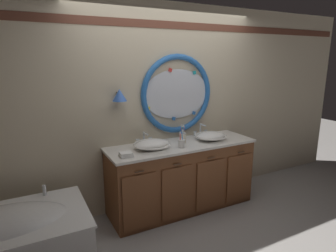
% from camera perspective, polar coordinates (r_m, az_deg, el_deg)
% --- Properties ---
extents(ground_plane, '(14.00, 14.00, 0.00)m').
position_cam_1_polar(ground_plane, '(3.76, 3.97, -17.49)').
color(ground_plane, gray).
extents(back_wall_assembly, '(6.40, 0.26, 2.60)m').
position_cam_1_polar(back_wall_assembly, '(3.79, -0.26, 4.06)').
color(back_wall_assembly, beige).
rests_on(back_wall_assembly, ground_plane).
extents(vanity_counter, '(1.92, 0.63, 0.88)m').
position_cam_1_polar(vanity_counter, '(3.78, 2.70, -9.84)').
color(vanity_counter, brown).
rests_on(vanity_counter, ground_plane).
extents(bathtub, '(1.49, 0.89, 0.64)m').
position_cam_1_polar(bathtub, '(3.12, -30.01, -19.49)').
color(bathtub, white).
rests_on(bathtub, ground_plane).
extents(sink_basin_left, '(0.44, 0.44, 0.11)m').
position_cam_1_polar(sink_basin_left, '(3.40, -3.18, -3.63)').
color(sink_basin_left, white).
rests_on(sink_basin_left, vanity_counter).
extents(sink_basin_right, '(0.42, 0.42, 0.11)m').
position_cam_1_polar(sink_basin_right, '(3.82, 8.49, -1.94)').
color(sink_basin_right, white).
rests_on(sink_basin_right, vanity_counter).
extents(faucet_set_left, '(0.22, 0.15, 0.16)m').
position_cam_1_polar(faucet_set_left, '(3.61, -4.74, -2.57)').
color(faucet_set_left, silver).
rests_on(faucet_set_left, vanity_counter).
extents(faucet_set_right, '(0.23, 0.15, 0.17)m').
position_cam_1_polar(faucet_set_right, '(4.00, 6.51, -0.94)').
color(faucet_set_right, silver).
rests_on(faucet_set_right, vanity_counter).
extents(toothbrush_holder_left, '(0.09, 0.09, 0.22)m').
position_cam_1_polar(toothbrush_holder_left, '(3.47, 2.68, -3.37)').
color(toothbrush_holder_left, white).
rests_on(toothbrush_holder_left, vanity_counter).
extents(toothbrush_holder_right, '(0.09, 0.09, 0.21)m').
position_cam_1_polar(toothbrush_holder_right, '(3.78, 2.90, -1.94)').
color(toothbrush_holder_right, silver).
rests_on(toothbrush_holder_right, vanity_counter).
extents(soap_dispenser, '(0.06, 0.07, 0.14)m').
position_cam_1_polar(soap_dispenser, '(3.64, 3.09, -2.43)').
color(soap_dispenser, '#EFE5C6').
rests_on(soap_dispenser, vanity_counter).
extents(folded_hand_towel, '(0.14, 0.12, 0.05)m').
position_cam_1_polar(folded_hand_towel, '(3.18, -8.32, -5.64)').
color(folded_hand_towel, white).
rests_on(folded_hand_towel, vanity_counter).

